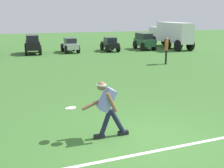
{
  "coord_description": "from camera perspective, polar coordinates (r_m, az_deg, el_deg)",
  "views": [
    {
      "loc": [
        -2.66,
        -5.49,
        2.9
      ],
      "look_at": [
        -0.22,
        2.12,
        0.9
      ],
      "focal_mm": 45.0,
      "sensor_mm": 36.0,
      "label": 1
    }
  ],
  "objects": [
    {
      "name": "parked_car_slot_f",
      "position": [
        23.89,
        6.54,
        8.73
      ],
      "size": [
        1.14,
        2.4,
        1.34
      ],
      "color": "#235133",
      "rests_on": "ground_plane"
    },
    {
      "name": "teammate_near_sideline",
      "position": [
        16.93,
        11.0,
        7.15
      ],
      "size": [
        0.34,
        0.47,
        1.56
      ],
      "color": "black",
      "rests_on": "ground_plane"
    },
    {
      "name": "parked_car_slot_d",
      "position": [
        22.17,
        -8.53,
        7.85
      ],
      "size": [
        1.19,
        2.24,
        1.1
      ],
      "color": "#B7BABF",
      "rests_on": "ground_plane"
    },
    {
      "name": "parked_car_slot_c",
      "position": [
        21.88,
        -15.85,
        7.86
      ],
      "size": [
        1.2,
        2.37,
        1.4
      ],
      "color": "black",
      "rests_on": "ground_plane"
    },
    {
      "name": "box_truck",
      "position": [
        25.26,
        11.8,
        9.97
      ],
      "size": [
        1.5,
        5.92,
        2.2
      ],
      "color": "silver",
      "rests_on": "ground_plane"
    },
    {
      "name": "parked_car_slot_e",
      "position": [
        22.69,
        -0.43,
        8.14
      ],
      "size": [
        1.1,
        2.21,
        1.1
      ],
      "color": "black",
      "rests_on": "ground_plane"
    },
    {
      "name": "ground_plane",
      "position": [
        6.76,
        7.44,
        -11.5
      ],
      "size": [
        80.0,
        80.0,
        0.0
      ],
      "primitive_type": "plane",
      "color": "#3B6B2D"
    },
    {
      "name": "field_line_paint",
      "position": [
        6.37,
        9.32,
        -13.19
      ],
      "size": [
        19.95,
        1.33,
        0.01
      ],
      "primitive_type": "cube",
      "rotation": [
        0.0,
        0.0,
        0.06
      ],
      "color": "white",
      "rests_on": "ground_plane"
    },
    {
      "name": "frisbee_thrower",
      "position": [
        6.62,
        -1.01,
        -4.52
      ],
      "size": [
        1.13,
        0.46,
        1.4
      ],
      "color": "#191E38",
      "rests_on": "ground_plane"
    },
    {
      "name": "frisbee_in_flight",
      "position": [
        6.61,
        -8.42,
        -4.86
      ],
      "size": [
        0.36,
        0.36,
        0.06
      ],
      "color": "white"
    }
  ]
}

